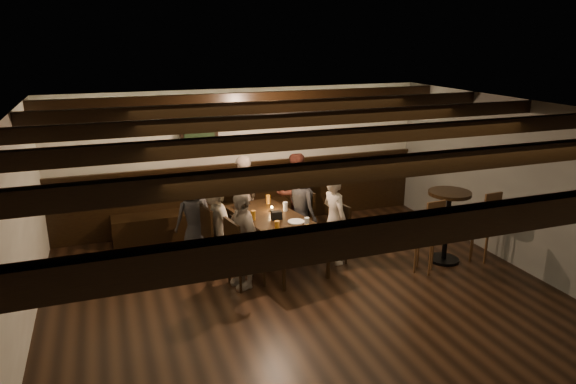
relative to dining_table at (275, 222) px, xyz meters
name	(u,v)px	position (x,y,z in m)	size (l,w,h in m)	color
room	(249,186)	(-0.25, 0.45, 0.44)	(7.00, 7.00, 7.00)	black
dining_table	(275,222)	(0.00, 0.00, 0.00)	(1.17, 1.96, 0.69)	black
chair_left_near	(218,244)	(-0.79, 0.30, -0.36)	(0.47, 0.47, 0.88)	black
chair_left_far	(245,265)	(-0.62, -0.58, -0.34)	(0.51, 0.51, 0.95)	black
chair_right_near	(300,227)	(0.62, 0.58, -0.37)	(0.46, 0.46, 0.85)	black
chair_right_far	(332,245)	(0.79, -0.30, -0.36)	(0.47, 0.47, 0.88)	black
person_bench_left	(194,217)	(-1.06, 0.71, -0.03)	(0.58, 0.38, 1.20)	#2C2B2E
person_bench_centre	(243,198)	(-0.20, 1.03, 0.08)	(0.52, 0.34, 1.42)	gray
person_bench_right	(295,193)	(0.71, 1.06, 0.06)	(0.67, 0.52, 1.38)	#52251C
person_left_near	(215,222)	(-0.82, 0.29, 0.00)	(0.82, 0.47, 1.27)	#A79D8D
person_left_far	(242,240)	(-0.65, -0.59, 0.03)	(0.77, 0.32, 1.32)	gray
person_right_near	(301,204)	(0.65, 0.59, 0.01)	(0.63, 0.41, 1.28)	#29282B
person_right_far	(335,219)	(0.82, -0.29, 0.04)	(0.49, 0.32, 1.34)	#B7A99B
pint_a	(236,204)	(-0.41, 0.63, 0.13)	(0.07, 0.07, 0.14)	#BF7219
pint_b	(268,199)	(0.12, 0.69, 0.13)	(0.07, 0.07, 0.14)	#BF7219
pint_c	(253,215)	(-0.31, 0.04, 0.13)	(0.07, 0.07, 0.14)	#BF7219
pint_d	(285,207)	(0.26, 0.25, 0.13)	(0.07, 0.07, 0.14)	silver
pint_e	(277,226)	(-0.13, -0.48, 0.13)	(0.07, 0.07, 0.14)	#BF7219
pint_f	(307,222)	(0.30, -0.50, 0.13)	(0.07, 0.07, 0.14)	silver
pint_g	(308,230)	(0.21, -0.77, 0.13)	(0.07, 0.07, 0.14)	#BF7219
plate_near	(291,235)	(-0.01, -0.72, 0.06)	(0.24, 0.24, 0.01)	white
plate_far	(296,222)	(0.24, -0.26, 0.06)	(0.24, 0.24, 0.01)	white
condiment_caddy	(276,215)	(0.01, -0.05, 0.12)	(0.15, 0.10, 0.12)	black
candle	(272,209)	(0.06, 0.32, 0.08)	(0.05, 0.05, 0.05)	beige
high_top_table	(448,216)	(2.39, -0.84, 0.08)	(0.61, 0.61, 1.09)	black
bar_stool_left	(425,245)	(1.89, -1.04, -0.22)	(0.35, 0.36, 1.10)	#342210
bar_stool_right	(481,235)	(2.89, -0.99, -0.22)	(0.35, 0.36, 1.10)	#342210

